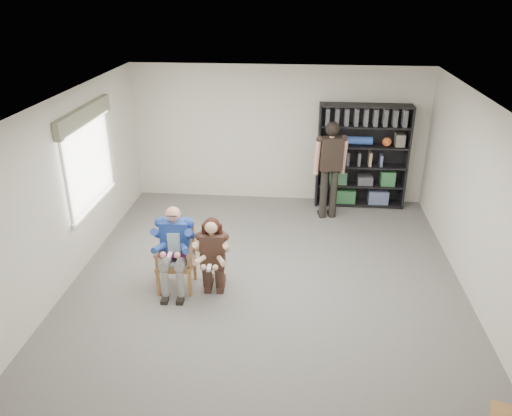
# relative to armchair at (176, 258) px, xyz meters

# --- Properties ---
(room_shell) EXTENTS (6.00, 7.00, 2.80)m
(room_shell) POSITION_rel_armchair_xyz_m (1.34, 0.11, 0.89)
(room_shell) COLOR silver
(room_shell) RESTS_ON ground
(floor) EXTENTS (6.00, 7.00, 0.01)m
(floor) POSITION_rel_armchair_xyz_m (1.34, 0.11, -0.51)
(floor) COLOR #605E59
(floor) RESTS_ON ground
(window_left) EXTENTS (0.16, 2.00, 1.75)m
(window_left) POSITION_rel_armchair_xyz_m (-1.61, 1.11, 1.12)
(window_left) COLOR white
(window_left) RESTS_ON room_shell
(armchair) EXTENTS (0.62, 0.60, 1.03)m
(armchair) POSITION_rel_armchair_xyz_m (0.00, 0.00, 0.00)
(armchair) COLOR #A46C36
(armchair) RESTS_ON floor
(seated_man) EXTENTS (0.61, 0.83, 1.33)m
(seated_man) POSITION_rel_armchair_xyz_m (0.00, -0.00, 0.15)
(seated_man) COLOR navy
(seated_man) RESTS_ON floor
(kneeling_woman) EXTENTS (0.55, 0.84, 1.22)m
(kneeling_woman) POSITION_rel_armchair_xyz_m (0.58, -0.12, 0.10)
(kneeling_woman) COLOR #381F1B
(kneeling_woman) RESTS_ON floor
(bookshelf) EXTENTS (1.80, 0.38, 2.10)m
(bookshelf) POSITION_rel_armchair_xyz_m (3.04, 3.39, 0.54)
(bookshelf) COLOR black
(bookshelf) RESTS_ON floor
(standing_man) EXTENTS (0.65, 0.45, 1.91)m
(standing_man) POSITION_rel_armchair_xyz_m (2.37, 2.72, 0.44)
(standing_man) COLOR black
(standing_man) RESTS_ON floor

